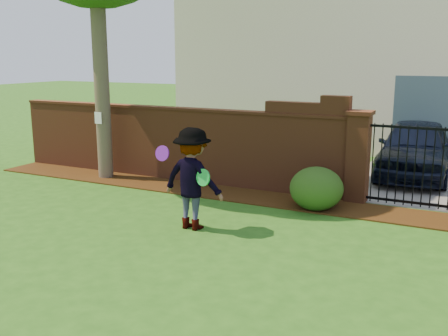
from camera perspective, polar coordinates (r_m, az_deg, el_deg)
The scene contains 13 objects.
ground at distance 8.39m, azimuth -8.33°, elevation -8.48°, with size 80.00×80.00×0.01m, color #275916.
mulch_bed at distance 11.57m, azimuth -2.82°, elevation -2.41°, with size 11.10×1.08×0.03m, color #311B09.
brick_wall at distance 12.46m, azimuth -5.64°, elevation 2.91°, with size 8.70×0.31×2.16m.
pillar_left at distance 10.82m, azimuth 14.60°, elevation 1.27°, with size 0.50×0.50×1.88m.
iron_gate at distance 10.68m, azimuth 20.34°, elevation 0.19°, with size 1.78×0.03×1.60m.
driveway at distance 14.75m, azimuth 21.85°, elevation -0.09°, with size 3.20×8.00×0.01m, color slate.
house at distance 18.74m, azimuth 15.96°, elevation 12.52°, with size 12.40×6.40×6.30m.
car at distance 13.46m, azimuth 20.28°, elevation 1.92°, with size 1.66×4.11×1.40m, color black.
paper_notice at distance 12.68m, azimuth -13.75°, elevation 5.40°, with size 0.20×0.01×0.28m, color white.
shrub_left at distance 10.19m, azimuth 10.18°, elevation -2.25°, with size 1.04×1.04×0.85m, color #1A4314.
man at distance 8.85m, azimuth -3.64°, elevation -1.24°, with size 1.15×0.66×1.77m, color gray.
frisbee_purple at distance 8.89m, azimuth -6.83°, elevation 1.62°, with size 0.27×0.27×0.02m, color purple.
frisbee_green at distance 8.55m, azimuth -2.33°, elevation -1.05°, with size 0.29×0.29×0.03m, color green.
Camera 1 is at (4.53, -6.41, 2.97)m, focal length 41.36 mm.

